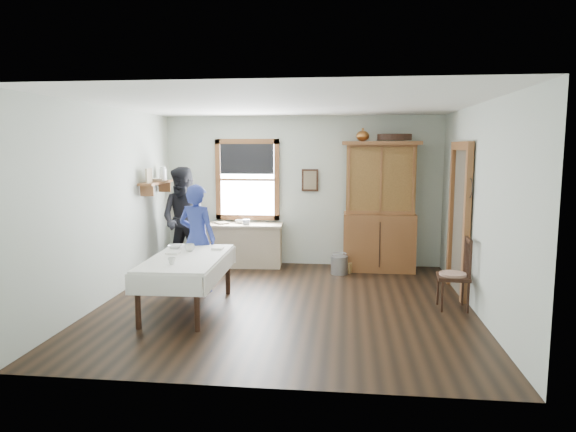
{
  "coord_description": "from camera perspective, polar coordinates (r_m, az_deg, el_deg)",
  "views": [
    {
      "loc": [
        0.8,
        -6.78,
        2.13
      ],
      "look_at": [
        -0.0,
        0.3,
        1.18
      ],
      "focal_mm": 32.0,
      "sensor_mm": 36.0,
      "label": 1
    }
  ],
  "objects": [
    {
      "name": "woman_blue",
      "position": [
        7.72,
        -10.04,
        -2.89
      ],
      "size": [
        0.62,
        0.49,
        1.49
      ],
      "primitive_type": "imported",
      "rotation": [
        0.0,
        0.0,
        2.88
      ],
      "color": "navy",
      "rests_on": "room"
    },
    {
      "name": "spindle_chair",
      "position": [
        7.17,
        17.91,
        -6.09
      ],
      "size": [
        0.48,
        0.48,
        0.96
      ],
      "primitive_type": "cube",
      "rotation": [
        0.0,
        0.0,
        -0.08
      ],
      "color": "#331B12",
      "rests_on": "room"
    },
    {
      "name": "table_bowl",
      "position": [
        7.45,
        -12.47,
        -3.32
      ],
      "size": [
        0.22,
        0.22,
        0.05
      ],
      "primitive_type": "imported",
      "rotation": [
        0.0,
        0.0,
        -0.03
      ],
      "color": "white",
      "rests_on": "dining_table"
    },
    {
      "name": "rug_beater",
      "position": [
        7.28,
        19.6,
        3.91
      ],
      "size": [
        0.01,
        0.27,
        0.27
      ],
      "primitive_type": "torus",
      "rotation": [
        0.0,
        1.57,
        0.0
      ],
      "color": "black",
      "rests_on": "room"
    },
    {
      "name": "pail",
      "position": [
        8.79,
        5.72,
        -5.43
      ],
      "size": [
        0.38,
        0.38,
        0.31
      ],
      "primitive_type": "cube",
      "rotation": [
        0.0,
        0.0,
        0.41
      ],
      "color": "#95989C",
      "rests_on": "room"
    },
    {
      "name": "room",
      "position": [
        6.88,
        -0.25,
        1.07
      ],
      "size": [
        5.01,
        5.01,
        2.7
      ],
      "color": "black",
      "rests_on": "ground"
    },
    {
      "name": "window",
      "position": [
        9.44,
        -4.54,
        4.56
      ],
      "size": [
        1.18,
        0.07,
        1.48
      ],
      "color": "white",
      "rests_on": "room"
    },
    {
      "name": "doorway",
      "position": [
        7.87,
        18.56,
        0.12
      ],
      "size": [
        0.09,
        1.14,
        2.22
      ],
      "color": "#4B4335",
      "rests_on": "room"
    },
    {
      "name": "figure_dark",
      "position": [
        9.01,
        -11.34,
        -0.81
      ],
      "size": [
        0.88,
        0.72,
        1.67
      ],
      "primitive_type": "imported",
      "rotation": [
        0.0,
        0.0,
        -0.11
      ],
      "color": "black",
      "rests_on": "room"
    },
    {
      "name": "framed_picture",
      "position": [
        9.29,
        2.46,
        4.0
      ],
      "size": [
        0.3,
        0.04,
        0.4
      ],
      "primitive_type": "cube",
      "color": "#331B12",
      "rests_on": "room"
    },
    {
      "name": "work_counter",
      "position": [
        9.31,
        -4.81,
        -3.24
      ],
      "size": [
        1.38,
        0.59,
        0.77
      ],
      "primitive_type": "cube",
      "rotation": [
        0.0,
        0.0,
        0.06
      ],
      "color": "tan",
      "rests_on": "room"
    },
    {
      "name": "counter_book",
      "position": [
        9.3,
        -7.99,
        -0.8
      ],
      "size": [
        0.28,
        0.3,
        0.02
      ],
      "primitive_type": "imported",
      "rotation": [
        0.0,
        0.0,
        0.65
      ],
      "color": "#75664E",
      "rests_on": "work_counter"
    },
    {
      "name": "table_cup_a",
      "position": [
        7.19,
        -10.86,
        -3.47
      ],
      "size": [
        0.15,
        0.15,
        0.1
      ],
      "primitive_type": "imported",
      "rotation": [
        0.0,
        0.0,
        -0.12
      ],
      "color": "white",
      "rests_on": "dining_table"
    },
    {
      "name": "dining_table",
      "position": [
        6.95,
        -11.1,
        -7.33
      ],
      "size": [
        1.0,
        1.82,
        0.72
      ],
      "primitive_type": "cube",
      "rotation": [
        0.0,
        0.0,
        0.03
      ],
      "color": "white",
      "rests_on": "room"
    },
    {
      "name": "shelf_bowl",
      "position": [
        8.93,
        -14.36,
        3.93
      ],
      "size": [
        0.22,
        0.22,
        0.05
      ],
      "primitive_type": "imported",
      "color": "white",
      "rests_on": "wall_shelf"
    },
    {
      "name": "counter_bowl",
      "position": [
        9.34,
        -5.29,
        -0.61
      ],
      "size": [
        0.24,
        0.24,
        0.06
      ],
      "primitive_type": "imported",
      "rotation": [
        0.0,
        0.0,
        0.27
      ],
      "color": "white",
      "rests_on": "work_counter"
    },
    {
      "name": "wicker_basket",
      "position": [
        8.98,
        6.29,
        -5.59
      ],
      "size": [
        0.37,
        0.32,
        0.18
      ],
      "primitive_type": "cube",
      "rotation": [
        0.0,
        0.0,
        -0.43
      ],
      "color": "tan",
      "rests_on": "room"
    },
    {
      "name": "table_cup_b",
      "position": [
        6.44,
        -12.8,
        -4.9
      ],
      "size": [
        0.11,
        0.11,
        0.08
      ],
      "primitive_type": "imported",
      "rotation": [
        0.0,
        0.0,
        -0.3
      ],
      "color": "white",
      "rests_on": "dining_table"
    },
    {
      "name": "china_hutch",
      "position": [
        9.02,
        10.14,
        1.04
      ],
      "size": [
        1.32,
        0.63,
        2.24
      ],
      "primitive_type": "cube",
      "rotation": [
        0.0,
        0.0,
        -0.0
      ],
      "color": "brown",
      "rests_on": "room"
    },
    {
      "name": "wall_shelf",
      "position": [
        8.92,
        -14.38,
        3.77
      ],
      "size": [
        0.24,
        1.0,
        0.44
      ],
      "color": "brown",
      "rests_on": "room"
    }
  ]
}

